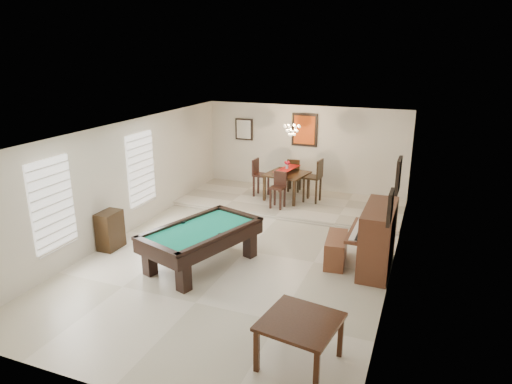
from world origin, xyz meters
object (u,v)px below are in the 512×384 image
Objects in this scene: flower_vase at (287,165)px; piano_bench at (336,250)px; dining_chair_south at (278,190)px; dining_chair_north at (294,175)px; chandelier at (292,126)px; apothecary_chest at (110,230)px; pool_table at (202,247)px; upright_piano at (370,237)px; dining_chair_west at (261,178)px; dining_chair_east at (312,180)px; dining_table at (287,184)px; square_table at (300,342)px.

piano_bench is at bearing -57.13° from flower_vase.
dining_chair_south is 1.59m from dining_chair_north.
flower_vase is at bearing 134.78° from chandelier.
pool_table is at bearing -0.02° from apothecary_chest.
dining_chair_north is (-2.73, 3.98, -0.03)m from upright_piano.
dining_chair_south is 1.11m from dining_chair_west.
pool_table is at bearing 80.82° from dining_chair_north.
flower_vase is at bearing -82.20° from dining_chair_east.
apothecary_chest is at bearing 159.55° from dining_chair_west.
upright_piano is 1.29× the size of dining_chair_east.
dining_table is at bearing 58.62° from apothecary_chest.
square_table is at bearing -70.82° from flower_vase.
upright_piano is (0.46, 3.28, 0.30)m from square_table.
apothecary_chest is 5.71m from dining_chair_north.
apothecary_chest is 3.63× the size of flower_vase.
piano_bench is 1.20× the size of apothecary_chest.
dining_chair_south is at bearing -89.62° from dining_table.
flower_vase is (0.40, 4.29, 0.72)m from pool_table.
upright_piano is 3.61m from dining_chair_south.
dining_chair_north is 1.09m from dining_chair_west.
dining_chair_north is at bearing 104.07° from pool_table.
dining_chair_west is (-2.83, 3.20, 0.37)m from piano_bench.
dining_table is at bearing 94.54° from dining_chair_south.
piano_bench is at bearing 93.21° from square_table.
apothecary_chest is at bearing -121.38° from dining_table.
dining_chair_east reaches higher than apothecary_chest.
apothecary_chest is 5.29m from chandelier.
upright_piano is 4.72m from dining_chair_west.
piano_bench is 0.95× the size of dining_table.
flower_vase is 0.19× the size of dining_chair_east.
dining_chair_west is (-0.36, 4.30, 0.27)m from pool_table.
piano_bench is 3.18m from dining_chair_south.
dining_table is 0.88× the size of dining_chair_east.
dining_chair_west reaches higher than pool_table.
dining_chair_south is at bearing 101.72° from pool_table.
pool_table is 3.85× the size of chandelier.
dining_chair_north is (-0.02, 0.79, 0.06)m from dining_table.
dining_chair_west is 0.89× the size of dining_chair_east.
upright_piano is at bearing 0.90° from piano_bench.
upright_piano is at bearing -37.30° from dining_chair_south.
square_table is 6.86m from dining_table.
apothecary_chest is at bearing -166.88° from piano_bench.
square_table is 3.33m from upright_piano.
square_table is 1.04× the size of dining_chair_south.
apothecary_chest is 4.69m from dining_chair_west.
dining_chair_north is at bearing 117.60° from piano_bench.
dining_chair_south is at bearing 138.54° from upright_piano.
dining_table is (-2.71, 3.19, -0.09)m from upright_piano.
apothecary_chest is (-5.33, -1.10, -0.23)m from upright_piano.
chandelier is at bearing 108.32° from square_table.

